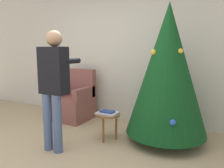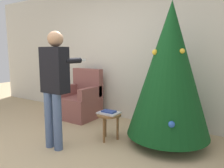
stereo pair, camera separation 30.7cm
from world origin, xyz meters
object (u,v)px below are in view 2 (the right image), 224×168
Objects in this scene: christmas_tree at (170,70)px; armchair at (81,101)px; person_standing at (55,80)px; side_stool at (109,118)px.

armchair is at bearing 171.85° from christmas_tree.
side_stool is at bearing 52.50° from person_standing.
side_stool is (1.14, -0.64, 0.00)m from armchair.
armchair is 0.61× the size of person_standing.
christmas_tree is at bearing 37.47° from person_standing.
person_standing is 1.01m from side_stool.
christmas_tree is 2.11m from armchair.
christmas_tree is 2.06× the size of armchair.
christmas_tree reaches higher than side_stool.
side_stool is (-0.81, -0.36, -0.75)m from christmas_tree.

